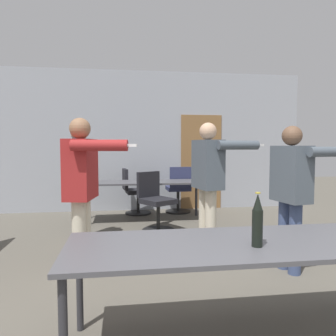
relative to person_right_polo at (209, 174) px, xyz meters
name	(u,v)px	position (x,y,z in m)	size (l,w,h in m)	color
back_wall	(152,142)	(-0.48, 2.87, 0.47)	(6.65, 0.12, 2.96)	#A3A8B2
conference_table_near	(236,250)	(-0.37, -2.09, -0.33)	(2.28, 0.81, 0.73)	#4C4C51
conference_table_far	(143,185)	(-0.75, 1.79, -0.34)	(2.26, 0.71, 0.73)	#4C4C51
person_right_polo	(209,174)	(0.00, 0.00, 0.00)	(0.87, 0.70, 1.68)	beige
person_left_plaid	(82,181)	(-1.56, -0.61, 0.00)	(0.75, 0.78, 1.67)	beige
person_far_watching	(81,172)	(-1.71, 0.57, 0.00)	(0.75, 0.61, 1.66)	beige
person_near_casual	(292,185)	(0.69, -0.88, -0.05)	(0.81, 0.63, 1.59)	#3D4C75
office_chair_far_right	(179,191)	(0.02, 2.39, -0.54)	(0.52, 0.56, 0.96)	black
office_chair_side_rolled	(155,203)	(-0.60, 1.07, -0.55)	(0.66, 0.68, 0.95)	black
office_chair_far_left	(134,193)	(-0.89, 2.41, -0.57)	(0.58, 0.52, 0.92)	black
beer_bottle	(257,221)	(-0.27, -2.20, -0.11)	(0.07, 0.07, 0.35)	black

